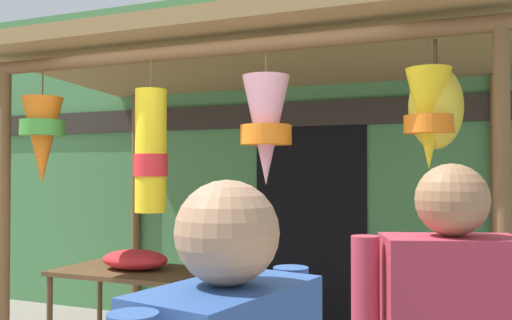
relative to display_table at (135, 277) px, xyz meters
The scene contains 4 objects.
shop_facade 1.97m from the display_table, 46.76° to the left, with size 12.78×0.29×3.42m.
market_stall_canopy 2.02m from the display_table, ahead, with size 4.12×2.30×2.63m.
display_table is the anchor object (origin of this frame).
flower_heap_on_table 0.15m from the display_table, 19.07° to the left, with size 0.61×0.43×0.17m.
Camera 1 is at (1.71, -2.99, 1.57)m, focal length 39.21 mm.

